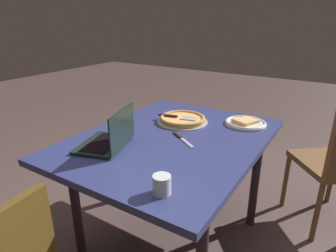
{
  "coord_description": "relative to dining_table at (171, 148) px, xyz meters",
  "views": [
    {
      "loc": [
        1.35,
        0.82,
        1.39
      ],
      "look_at": [
        -0.03,
        -0.04,
        0.78
      ],
      "focal_mm": 30.89,
      "sensor_mm": 36.0,
      "label": 1
    }
  ],
  "objects": [
    {
      "name": "dining_table",
      "position": [
        0.0,
        0.0,
        0.0
      ],
      "size": [
        1.31,
        1.0,
        0.73
      ],
      "color": "navy",
      "rests_on": "ground_plane"
    },
    {
      "name": "laptop",
      "position": [
        0.3,
        -0.21,
        0.12
      ],
      "size": [
        0.36,
        0.31,
        0.22
      ],
      "color": "#1B2A25",
      "rests_on": "dining_table"
    },
    {
      "name": "pizza_tray",
      "position": [
        -0.26,
        -0.07,
        0.09
      ],
      "size": [
        0.34,
        0.34,
        0.04
      ],
      "color": "#A4A6A6",
      "rests_on": "dining_table"
    },
    {
      "name": "table_knife",
      "position": [
        -0.01,
        0.06,
        0.08
      ],
      "size": [
        0.15,
        0.21,
        0.01
      ],
      "color": "#C4B2C3",
      "rests_on": "dining_table"
    },
    {
      "name": "ground_plane",
      "position": [
        0.0,
        0.0,
        -0.66
      ],
      "size": [
        12.0,
        12.0,
        0.0
      ],
      "primitive_type": "plane",
      "color": "brown"
    },
    {
      "name": "pizza_plate",
      "position": [
        -0.44,
        0.3,
        0.09
      ],
      "size": [
        0.27,
        0.27,
        0.04
      ],
      "color": "white",
      "rests_on": "dining_table"
    },
    {
      "name": "drink_cup",
      "position": [
        0.52,
        0.27,
        0.12
      ],
      "size": [
        0.07,
        0.07,
        0.08
      ],
      "color": "silver",
      "rests_on": "dining_table"
    }
  ]
}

